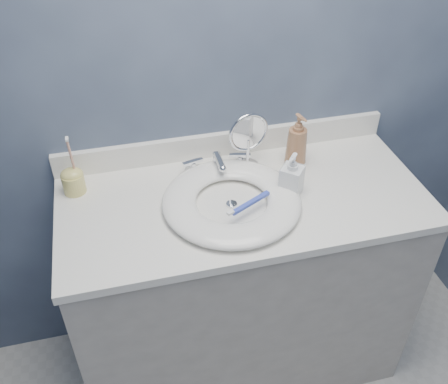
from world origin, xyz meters
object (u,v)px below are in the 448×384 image
object	(u,v)px
soap_bottle_amber	(297,141)
soap_bottle_clear	(292,174)
toothbrush_holder	(73,180)
makeup_mirror	(248,139)

from	to	relation	value
soap_bottle_amber	soap_bottle_clear	size ratio (longest dim) A/B	1.32
soap_bottle_clear	toothbrush_holder	bearing A→B (deg)	-153.63
makeup_mirror	soap_bottle_amber	world-z (taller)	makeup_mirror
soap_bottle_amber	soap_bottle_clear	xyz separation A→B (m)	(-0.07, -0.15, -0.02)
makeup_mirror	soap_bottle_amber	xyz separation A→B (m)	(0.17, -0.03, -0.02)
soap_bottle_amber	toothbrush_holder	size ratio (longest dim) A/B	0.94
makeup_mirror	soap_bottle_amber	size ratio (longest dim) A/B	1.08
soap_bottle_clear	toothbrush_holder	distance (m)	0.72
toothbrush_holder	soap_bottle_amber	bearing A→B (deg)	-2.20
makeup_mirror	soap_bottle_amber	bearing A→B (deg)	-18.04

